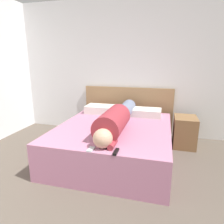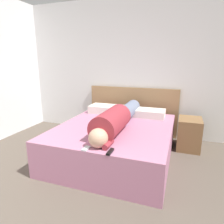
% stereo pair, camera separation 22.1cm
% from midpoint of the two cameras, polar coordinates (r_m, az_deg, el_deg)
% --- Properties ---
extents(wall_back, '(5.27, 0.06, 2.60)m').
position_cam_midpoint_polar(wall_back, '(4.05, 4.93, 12.24)').
color(wall_back, white).
rests_on(wall_back, ground_plane).
extents(bed, '(1.65, 1.90, 0.50)m').
position_cam_midpoint_polar(bed, '(3.12, 2.93, -8.32)').
color(bed, '#B2708E').
rests_on(bed, ground_plane).
extents(headboard, '(1.77, 0.04, 0.94)m').
position_cam_midpoint_polar(headboard, '(4.05, 7.39, 0.32)').
color(headboard, '#A37A51').
rests_on(headboard, ground_plane).
extents(nightstand, '(0.37, 0.47, 0.52)m').
position_cam_midpoint_polar(nightstand, '(3.65, 22.80, -5.77)').
color(nightstand, brown).
rests_on(nightstand, ground_plane).
extents(person_lying, '(0.34, 1.81, 0.34)m').
position_cam_midpoint_polar(person_lying, '(2.86, 3.66, -2.01)').
color(person_lying, tan).
rests_on(person_lying, bed).
extents(pillow_near_headboard, '(0.63, 0.36, 0.14)m').
position_cam_midpoint_polar(pillow_near_headboard, '(3.75, 0.21, 0.82)').
color(pillow_near_headboard, silver).
rests_on(pillow_near_headboard, bed).
extents(pillow_second, '(0.60, 0.36, 0.12)m').
position_cam_midpoint_polar(pillow_second, '(3.58, 11.83, -0.28)').
color(pillow_second, silver).
rests_on(pillow_second, bed).
extents(tv_remote, '(0.04, 0.15, 0.02)m').
position_cam_midpoint_polar(tv_remote, '(2.18, 2.44, -11.32)').
color(tv_remote, black).
rests_on(tv_remote, bed).
extents(cell_phone, '(0.06, 0.13, 0.01)m').
position_cam_midpoint_polar(cell_phone, '(2.27, -4.60, -10.38)').
color(cell_phone, '#B2B7BC').
rests_on(cell_phone, bed).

